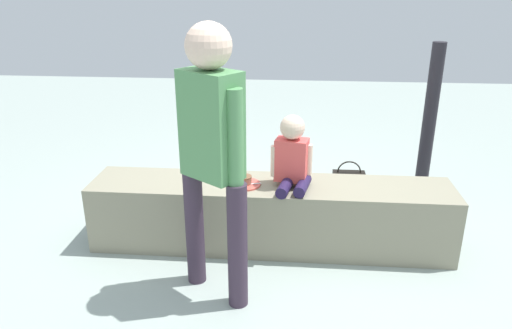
{
  "coord_description": "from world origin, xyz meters",
  "views": [
    {
      "loc": [
        0.16,
        -2.96,
        1.75
      ],
      "look_at": [
        -0.07,
        -0.29,
        0.71
      ],
      "focal_mm": 33.48,
      "sensor_mm": 36.0,
      "label": 1
    }
  ],
  "objects": [
    {
      "name": "child_seated",
      "position": [
        0.14,
        -0.02,
        0.68
      ],
      "size": [
        0.28,
        0.33,
        0.48
      ],
      "color": "#251942",
      "rests_on": "concrete_ledge"
    },
    {
      "name": "railing_post",
      "position": [
        1.25,
        0.94,
        0.51
      ],
      "size": [
        0.36,
        0.36,
        1.31
      ],
      "color": "black",
      "rests_on": "ground_plane"
    },
    {
      "name": "concrete_ledge",
      "position": [
        0.0,
        0.0,
        0.23
      ],
      "size": [
        2.46,
        0.45,
        0.46
      ],
      "primitive_type": "cube",
      "color": "gray",
      "rests_on": "ground_plane"
    },
    {
      "name": "ground_plane",
      "position": [
        0.0,
        0.0,
        0.0
      ],
      "size": [
        12.0,
        12.0,
        0.0
      ],
      "primitive_type": "plane",
      "color": "#96A59D"
    },
    {
      "name": "cake_plate",
      "position": [
        -0.18,
        -0.03,
        0.49
      ],
      "size": [
        0.22,
        0.22,
        0.07
      ],
      "color": "#E0594C",
      "rests_on": "concrete_ledge"
    },
    {
      "name": "handbag_brown_canvas",
      "position": [
        -0.76,
        0.39,
        0.1
      ],
      "size": [
        0.28,
        0.14,
        0.29
      ],
      "color": "brown",
      "rests_on": "ground_plane"
    },
    {
      "name": "gift_bag",
      "position": [
        0.66,
        0.45,
        0.13
      ],
      "size": [
        0.25,
        0.08,
        0.31
      ],
      "color": "#4C99E0",
      "rests_on": "ground_plane"
    },
    {
      "name": "adult_standing",
      "position": [
        -0.29,
        -0.58,
        0.95
      ],
      "size": [
        0.4,
        0.34,
        1.57
      ],
      "color": "#372939",
      "rests_on": "ground_plane"
    },
    {
      "name": "water_bottle_near_gift",
      "position": [
        -0.38,
        1.09,
        0.1
      ],
      "size": [
        0.07,
        0.07,
        0.23
      ],
      "color": "silver",
      "rests_on": "ground_plane"
    },
    {
      "name": "handbag_black_leather",
      "position": [
        0.63,
        0.92,
        0.11
      ],
      "size": [
        0.28,
        0.12,
        0.3
      ],
      "color": "black",
      "rests_on": "ground_plane"
    },
    {
      "name": "cake_box_white",
      "position": [
        -1.06,
        0.62,
        0.06
      ],
      "size": [
        0.28,
        0.32,
        0.11
      ],
      "primitive_type": "cube",
      "rotation": [
        0.0,
        0.0,
        0.0
      ],
      "color": "white",
      "rests_on": "ground_plane"
    }
  ]
}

